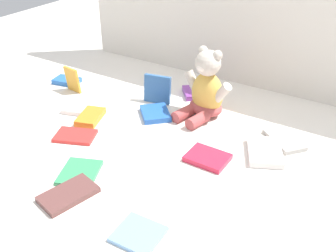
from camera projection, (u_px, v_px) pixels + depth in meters
The scene contains 17 objects.
ground_plane at pixel (188, 140), 1.20m from camera, with size 3.20×3.20×0.00m, color silver.
backdrop_drape at pixel (256, 5), 1.39m from camera, with size 1.44×0.03×0.61m, color silver.
teddy_bear at pixel (206, 91), 1.29m from camera, with size 0.19×0.19×0.23m.
book_case_0 at pixel (155, 113), 1.32m from camera, with size 0.09×0.11×0.02m, color blue.
book_case_1 at pixel (72, 80), 1.46m from camera, with size 0.07×0.01×0.10m, color gold.
book_case_2 at pixel (75, 136), 1.21m from camera, with size 0.08×0.12×0.01m, color red.
book_case_3 at pixel (68, 194), 0.97m from camera, with size 0.08×0.14×0.01m, color brown.
book_case_4 at pixel (157, 89), 1.39m from camera, with size 0.10×0.01×0.10m, color #3365A3.
book_case_5 at pixel (284, 140), 1.19m from camera, with size 0.07×0.13×0.01m, color #A4A09B.
book_case_6 at pixel (199, 92), 1.46m from camera, with size 0.10×0.11×0.02m, color purple.
book_case_7 at pixel (80, 107), 1.36m from camera, with size 0.10×0.10×0.02m, color white.
book_case_8 at pixel (265, 152), 1.13m from camera, with size 0.09×0.14×0.02m, color white.
book_case_9 at pixel (90, 117), 1.30m from camera, with size 0.07×0.11×0.02m, color orange.
book_case_10 at pixel (138, 234), 0.86m from camera, with size 0.10×0.10×0.01m, color #7BADE0.
book_case_11 at pixel (80, 173), 1.05m from camera, with size 0.10×0.11×0.01m, color #3A995F.
book_case_12 at pixel (208, 158), 1.11m from camera, with size 0.09×0.11×0.02m, color #D22541.
book_case_13 at pixel (67, 81), 1.55m from camera, with size 0.07×0.10×0.02m, color blue.
Camera 1 is at (0.47, -0.88, 0.66)m, focal length 41.98 mm.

